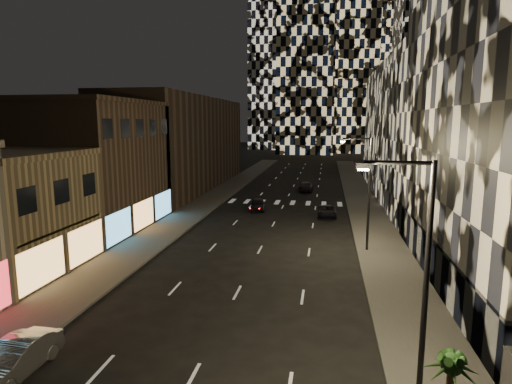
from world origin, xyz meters
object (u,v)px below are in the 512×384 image
(car_dark_oncoming, at_px, (306,186))
(palm_tree, at_px, (451,372))
(streetlight_far, at_px, (366,186))
(car_silver_parked, at_px, (15,359))
(car_dark_rightlane, at_px, (327,211))
(car_dark_midlane, at_px, (258,204))
(streetlight_near, at_px, (419,273))

(car_dark_oncoming, relative_size, palm_tree, 1.38)
(streetlight_far, xyz_separation_m, car_silver_parked, (-15.55, -20.02, -4.62))
(car_dark_oncoming, xyz_separation_m, car_dark_rightlane, (3.15, -17.49, -0.10))
(streetlight_far, distance_m, car_dark_rightlane, 13.58)
(car_dark_oncoming, xyz_separation_m, palm_tree, (6.73, -51.86, 2.35))
(car_silver_parked, xyz_separation_m, car_dark_rightlane, (12.62, 32.39, -0.13))
(car_dark_midlane, distance_m, palm_tree, 38.42)
(streetlight_near, bearing_deg, palm_tree, -71.99)
(streetlight_near, xyz_separation_m, car_dark_oncoming, (-6.09, 49.87, -4.65))
(car_dark_oncoming, bearing_deg, car_dark_rightlane, 101.86)
(car_dark_midlane, height_order, palm_tree, palm_tree)
(streetlight_near, relative_size, streetlight_far, 1.00)
(streetlight_near, relative_size, car_dark_rightlane, 2.07)
(car_dark_midlane, bearing_deg, car_dark_oncoming, 64.19)
(car_silver_parked, distance_m, palm_tree, 16.48)
(palm_tree, bearing_deg, car_dark_rightlane, 95.94)
(car_dark_oncoming, bearing_deg, car_silver_parked, 80.89)
(car_dark_rightlane, xyz_separation_m, palm_tree, (3.58, -34.36, 2.45))
(car_dark_midlane, bearing_deg, streetlight_near, -80.06)
(streetlight_near, distance_m, car_dark_oncoming, 50.46)
(car_dark_rightlane, relative_size, palm_tree, 1.23)
(streetlight_near, xyz_separation_m, palm_tree, (0.65, -1.98, -2.30))
(streetlight_far, xyz_separation_m, car_dark_midlane, (-11.07, 14.54, -4.65))
(car_silver_parked, height_order, palm_tree, palm_tree)
(streetlight_far, distance_m, car_dark_midlane, 18.85)
(car_silver_parked, bearing_deg, streetlight_near, 0.57)
(car_silver_parked, bearing_deg, car_dark_midlane, 83.12)
(car_silver_parked, bearing_deg, streetlight_far, 52.67)
(car_dark_midlane, bearing_deg, car_dark_rightlane, -22.68)
(streetlight_near, height_order, car_dark_midlane, streetlight_near)
(car_dark_midlane, relative_size, car_dark_oncoming, 0.85)
(streetlight_near, xyz_separation_m, car_silver_parked, (-15.55, -0.02, -4.62))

